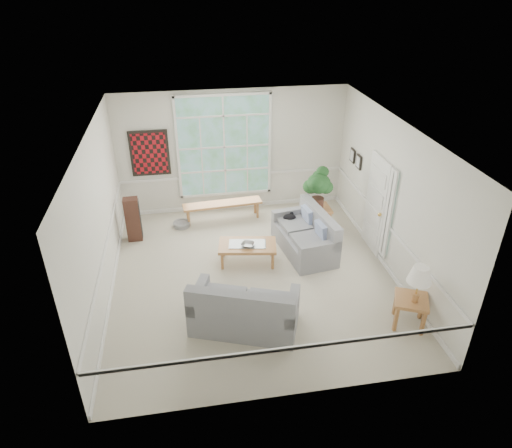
# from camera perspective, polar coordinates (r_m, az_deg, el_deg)

# --- Properties ---
(floor) EXTENTS (5.50, 6.00, 0.01)m
(floor) POSITION_cam_1_polar(r_m,az_deg,el_deg) (9.22, -0.41, -6.37)
(floor) COLOR #B0A894
(floor) RESTS_ON ground
(ceiling) EXTENTS (5.50, 6.00, 0.02)m
(ceiling) POSITION_cam_1_polar(r_m,az_deg,el_deg) (7.84, -0.49, 11.69)
(ceiling) COLOR white
(ceiling) RESTS_ON ground
(wall_back) EXTENTS (5.50, 0.02, 3.00)m
(wall_back) POSITION_cam_1_polar(r_m,az_deg,el_deg) (11.15, -2.95, 9.02)
(wall_back) COLOR silver
(wall_back) RESTS_ON ground
(wall_front) EXTENTS (5.50, 0.02, 3.00)m
(wall_front) POSITION_cam_1_polar(r_m,az_deg,el_deg) (5.98, 4.26, -11.33)
(wall_front) COLOR silver
(wall_front) RESTS_ON ground
(wall_left) EXTENTS (0.02, 6.00, 3.00)m
(wall_left) POSITION_cam_1_polar(r_m,az_deg,el_deg) (8.49, -19.09, 0.40)
(wall_left) COLOR silver
(wall_left) RESTS_ON ground
(wall_right) EXTENTS (0.02, 6.00, 3.00)m
(wall_right) POSITION_cam_1_polar(r_m,az_deg,el_deg) (9.22, 16.70, 3.18)
(wall_right) COLOR silver
(wall_right) RESTS_ON ground
(window_back) EXTENTS (2.30, 0.08, 2.40)m
(window_back) POSITION_cam_1_polar(r_m,az_deg,el_deg) (11.04, -3.99, 9.60)
(window_back) COLOR white
(window_back) RESTS_ON wall_back
(entry_door) EXTENTS (0.08, 0.90, 2.10)m
(entry_door) POSITION_cam_1_polar(r_m,az_deg,el_deg) (9.88, 14.70, 2.38)
(entry_door) COLOR white
(entry_door) RESTS_ON floor
(door_sidelight) EXTENTS (0.08, 0.26, 1.90)m
(door_sidelight) POSITION_cam_1_polar(r_m,az_deg,el_deg) (9.34, 16.25, 1.17)
(door_sidelight) COLOR white
(door_sidelight) RESTS_ON wall_right
(wall_art) EXTENTS (0.90, 0.06, 1.10)m
(wall_art) POSITION_cam_1_polar(r_m,az_deg,el_deg) (11.03, -13.15, 8.60)
(wall_art) COLOR #5A0E12
(wall_art) RESTS_ON wall_back
(wall_frame_near) EXTENTS (0.04, 0.26, 0.32)m
(wall_frame_near) POSITION_cam_1_polar(r_m,az_deg,el_deg) (10.64, 12.68, 7.59)
(wall_frame_near) COLOR black
(wall_frame_near) RESTS_ON wall_right
(wall_frame_far) EXTENTS (0.04, 0.26, 0.32)m
(wall_frame_far) POSITION_cam_1_polar(r_m,az_deg,el_deg) (10.99, 11.94, 8.37)
(wall_frame_far) COLOR black
(wall_frame_far) RESTS_ON wall_right
(loveseat_right) EXTENTS (1.13, 1.82, 0.92)m
(loveseat_right) POSITION_cam_1_polar(r_m,az_deg,el_deg) (9.76, 6.07, -1.06)
(loveseat_right) COLOR gray
(loveseat_right) RESTS_ON floor
(loveseat_front) EXTENTS (1.98, 1.47, 0.96)m
(loveseat_front) POSITION_cam_1_polar(r_m,az_deg,el_deg) (7.75, -1.43, -9.93)
(loveseat_front) COLOR gray
(loveseat_front) RESTS_ON floor
(coffee_table) EXTENTS (1.26, 0.82, 0.44)m
(coffee_table) POSITION_cam_1_polar(r_m,az_deg,el_deg) (9.47, -1.07, -3.66)
(coffee_table) COLOR #AB703F
(coffee_table) RESTS_ON floor
(pewter_bowl) EXTENTS (0.44, 0.44, 0.08)m
(pewter_bowl) POSITION_cam_1_polar(r_m,az_deg,el_deg) (9.27, -1.03, -2.55)
(pewter_bowl) COLOR gray
(pewter_bowl) RESTS_ON coffee_table
(window_bench) EXTENTS (1.92, 0.52, 0.44)m
(window_bench) POSITION_cam_1_polar(r_m,az_deg,el_deg) (11.09, -4.18, 1.62)
(window_bench) COLOR #AB703F
(window_bench) RESTS_ON floor
(end_table) EXTENTS (0.56, 0.56, 0.55)m
(end_table) POSITION_cam_1_polar(r_m,az_deg,el_deg) (10.75, 7.69, 0.77)
(end_table) COLOR #AB703F
(end_table) RESTS_ON floor
(houseplant) EXTENTS (0.63, 0.63, 0.99)m
(houseplant) POSITION_cam_1_polar(r_m,az_deg,el_deg) (10.39, 7.81, 4.47)
(houseplant) COLOR #1D481F
(houseplant) RESTS_ON end_table
(side_table) EXTENTS (0.72, 0.72, 0.55)m
(side_table) POSITION_cam_1_polar(r_m,az_deg,el_deg) (8.33, 18.60, -10.33)
(side_table) COLOR #AB703F
(side_table) RESTS_ON floor
(table_lamp) EXTENTS (0.41, 0.41, 0.69)m
(table_lamp) POSITION_cam_1_polar(r_m,az_deg,el_deg) (7.93, 19.61, -7.13)
(table_lamp) COLOR silver
(table_lamp) RESTS_ON side_table
(pet_bed) EXTENTS (0.54, 0.54, 0.12)m
(pet_bed) POSITION_cam_1_polar(r_m,az_deg,el_deg) (10.98, -9.29, 0.01)
(pet_bed) COLOR gray
(pet_bed) RESTS_ON floor
(floor_speaker) EXTENTS (0.33, 0.26, 1.02)m
(floor_speaker) POSITION_cam_1_polar(r_m,az_deg,el_deg) (10.47, -15.13, 0.57)
(floor_speaker) COLOR #3D2219
(floor_speaker) RESTS_ON floor
(cat) EXTENTS (0.34, 0.29, 0.14)m
(cat) POSITION_cam_1_polar(r_m,az_deg,el_deg) (10.16, 4.21, 0.88)
(cat) COLOR black
(cat) RESTS_ON loveseat_right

